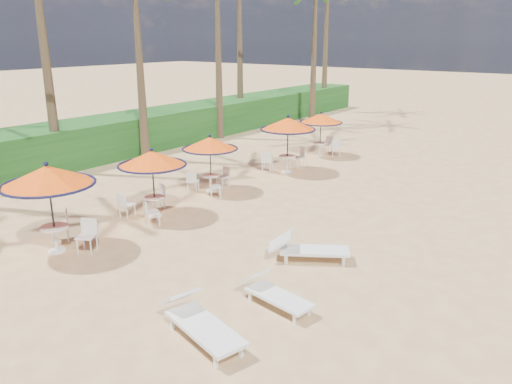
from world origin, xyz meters
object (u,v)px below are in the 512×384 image
station_3 (287,129)px  lounger_mid (272,292)px  station_0 (51,183)px  station_1 (151,167)px  lounger_far (306,248)px  station_4 (322,122)px  station_2 (210,150)px  lounger_near (198,320)px

station_3 → lounger_mid: size_ratio=1.29×
station_0 → station_3: (0.37, 10.67, -0.05)m
station_1 → lounger_far: size_ratio=1.08×
station_3 → station_4: station_3 is taller
station_4 → station_0: bearing=-90.1°
station_0 → lounger_far: 6.87m
station_0 → station_2: size_ratio=1.16×
lounger_far → lounger_near: bearing=-120.6°
station_2 → lounger_far: station_2 is taller
lounger_mid → lounger_near: bearing=-94.9°
station_1 → lounger_mid: size_ratio=1.19×
station_4 → lounger_mid: 14.59m
lounger_near → lounger_mid: bearing=91.5°
lounger_near → lounger_far: bearing=107.0°
station_0 → station_4: station_0 is taller
station_0 → lounger_mid: station_0 is taller
lounger_mid → lounger_far: lounger_far is taller
station_2 → lounger_near: station_2 is taller
station_2 → station_4: station_2 is taller
station_3 → station_2: bearing=-99.8°
station_0 → station_2: (-0.33, 6.58, -0.33)m
station_4 → station_2: bearing=-92.7°
station_0 → station_1: bearing=90.0°
station_0 → lounger_mid: bearing=10.2°
station_2 → lounger_near: size_ratio=0.93×
station_1 → station_4: size_ratio=1.05×
station_1 → station_2: bearing=96.0°
station_2 → station_3: (0.70, 4.09, 0.29)m
station_0 → station_1: 3.43m
station_1 → lounger_near: size_ratio=0.98×
station_1 → station_2: station_1 is taller
lounger_near → station_3: bearing=130.8°
station_0 → lounger_near: size_ratio=1.09×
station_1 → station_3: 7.26m
station_0 → station_4: (0.03, 14.25, -0.27)m
station_3 → lounger_near: 12.72m
station_2 → station_4: size_ratio=1.00×
lounger_near → lounger_mid: size_ratio=1.22×
station_0 → station_3: size_ratio=1.02×
station_3 → lounger_mid: bearing=-58.2°
station_3 → lounger_far: station_3 is taller
station_1 → lounger_mid: (6.29, -2.29, -1.35)m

